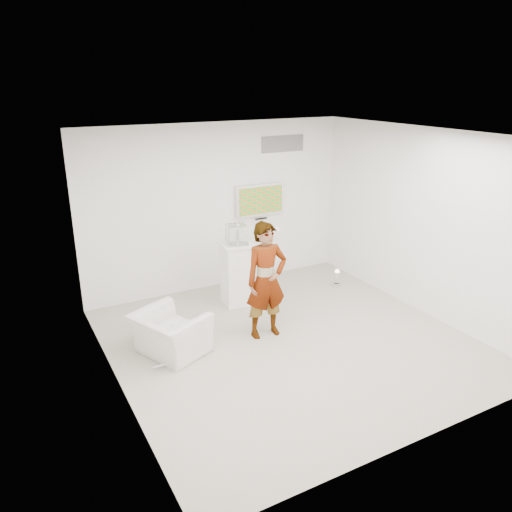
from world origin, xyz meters
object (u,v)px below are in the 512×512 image
(tv, at_px, (260,200))
(armchair, at_px, (170,334))
(floor_uplight, at_px, (337,278))
(pedestal, at_px, (237,273))
(person, at_px, (266,280))

(tv, xyz_separation_m, armchair, (-2.51, -1.93, -1.24))
(floor_uplight, bearing_deg, pedestal, 173.25)
(person, distance_m, pedestal, 1.30)
(person, bearing_deg, floor_uplight, 28.45)
(pedestal, bearing_deg, person, -96.20)
(person, xyz_separation_m, floor_uplight, (2.11, 1.01, -0.73))
(person, distance_m, armchair, 1.58)
(pedestal, bearing_deg, tv, 42.87)
(tv, relative_size, pedestal, 0.93)
(tv, distance_m, armchair, 3.40)
(person, relative_size, floor_uplight, 5.71)
(tv, relative_size, armchair, 1.06)
(armchair, bearing_deg, pedestal, -79.21)
(tv, height_order, person, tv)
(person, xyz_separation_m, armchair, (-1.46, 0.16, -0.58))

